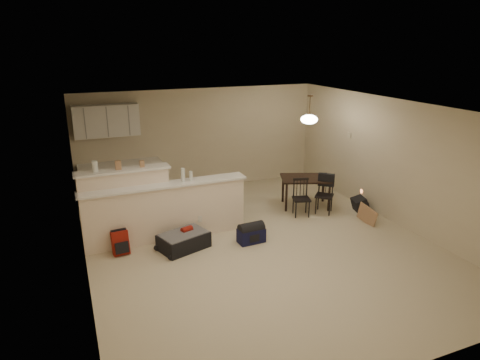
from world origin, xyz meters
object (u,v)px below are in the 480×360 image
dining_chair_near (301,198)px  suitcase (184,241)px  pendant_lamp (309,119)px  dining_table (306,181)px  red_backpack (120,243)px  dining_chair_far (324,195)px  navy_duffel (251,235)px  black_daypack (360,205)px

dining_chair_near → suitcase: (-2.73, -0.53, -0.26)m
pendant_lamp → dining_chair_near: size_ratio=0.78×
dining_chair_near → dining_table: bearing=67.7°
red_backpack → dining_table: bearing=4.8°
dining_table → suitcase: dining_table is taller
dining_chair_far → suitcase: size_ratio=0.98×
suitcase → dining_chair_far: bearing=-10.0°
dining_chair_far → suitcase: dining_chair_far is taller
suitcase → navy_duffel: size_ratio=1.72×
dining_chair_near → black_daypack: size_ratio=2.25×
pendant_lamp → dining_table: bearing=-135.0°
suitcase → black_daypack: (4.03, 0.22, 0.01)m
red_backpack → black_daypack: (5.11, 0.00, -0.05)m
black_daypack → dining_chair_near: bearing=91.4°
red_backpack → black_daypack: 5.11m
dining_table → navy_duffel: 2.27m
dining_chair_near → dining_chair_far: bearing=12.5°
navy_duffel → black_daypack: (2.81, 0.46, 0.02)m
dining_table → dining_chair_far: size_ratio=1.54×
dining_chair_far → red_backpack: (-4.35, -0.26, -0.20)m
dining_table → pendant_lamp: bearing=65.7°
red_backpack → black_daypack: red_backpack is taller
pendant_lamp → dining_chair_far: (0.17, -0.49, -1.58)m
dining_table → dining_chair_near: bearing=-108.8°
suitcase → black_daypack: 4.04m
dining_chair_near → navy_duffel: dining_chair_near is taller
black_daypack → dining_chair_far: bearing=85.9°
dining_table → red_backpack: 4.26m
dining_table → black_daypack: (0.94, -0.74, -0.44)m
dining_chair_near → navy_duffel: size_ratio=1.63×
pendant_lamp → black_daypack: bearing=-38.4°
navy_duffel → red_backpack: bearing=165.4°
pendant_lamp → dining_chair_far: bearing=-70.3°
navy_duffel → dining_chair_far: bearing=16.2°
pendant_lamp → suitcase: (-3.09, -0.97, -1.85)m
dining_table → navy_duffel: size_ratio=2.59×
red_backpack → dining_chair_far: bearing=-1.9°
suitcase → black_daypack: bearing=-15.1°
suitcase → pendant_lamp: bearing=-0.9°
dining_chair_far → black_daypack: size_ratio=2.33×
pendant_lamp → suitcase: pendant_lamp is taller
navy_duffel → suitcase: bearing=165.8°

